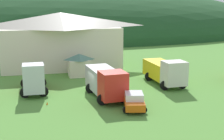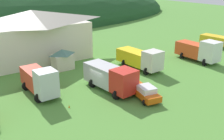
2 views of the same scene
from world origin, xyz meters
name	(u,v)px [view 1 (image 1 of 2)]	position (x,y,z in m)	size (l,w,h in m)	color
ground_plane	(96,95)	(0.00, 0.00, 0.00)	(200.00, 200.00, 0.00)	#518C38
forested_hill_backdrop	(56,34)	(0.00, 63.34, 0.00)	(136.35, 60.00, 26.79)	#1E4723
depot_building	(61,39)	(-2.38, 16.11, 4.27)	(18.51, 9.20, 8.28)	silver
play_shed_cream	(79,65)	(-0.53, 9.53, 1.58)	(3.09, 2.52, 3.07)	beige
tow_truck_silver	(33,77)	(-6.58, 2.74, 1.80)	(3.07, 6.96, 3.60)	silver
crane_truck_red	(106,81)	(0.87, -1.16, 1.81)	(3.73, 7.78, 3.31)	red
flatbed_truck_yellow	(165,71)	(9.08, 2.77, 1.68)	(3.60, 7.90, 3.31)	silver
service_pickup_orange	(134,100)	(2.74, -5.13, 0.83)	(2.91, 5.23, 1.66)	#DA5A11
traffic_cone_near_pickup	(47,105)	(-5.35, -2.20, 0.00)	(0.36, 0.36, 0.65)	orange
traffic_cone_mid_row	(113,85)	(2.87, 3.93, 0.00)	(0.36, 0.36, 0.63)	orange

